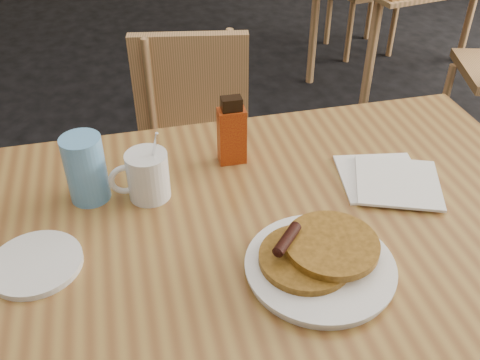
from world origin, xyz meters
name	(u,v)px	position (x,y,z in m)	size (l,w,h in m)	color
main_table	(267,243)	(0.06, -0.04, 0.71)	(1.34, 0.95, 0.75)	olive
chair_main_far	(199,141)	(0.09, 0.71, 0.49)	(0.45, 0.46, 0.82)	tan
pancake_plate	(319,261)	(0.10, -0.16, 0.77)	(0.26, 0.26, 0.07)	silver
coffee_mug	(146,175)	(-0.15, 0.13, 0.80)	(0.12, 0.09, 0.16)	silver
syrup_bottle	(232,133)	(0.05, 0.20, 0.82)	(0.06, 0.04, 0.16)	maroon
napkin_stack	(389,180)	(0.35, 0.03, 0.76)	(0.24, 0.25, 0.01)	white
blue_tumbler	(86,169)	(-0.26, 0.16, 0.82)	(0.08, 0.08, 0.14)	#5D9EDA
side_saucer	(36,264)	(-0.37, -0.01, 0.76)	(0.16, 0.16, 0.01)	silver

